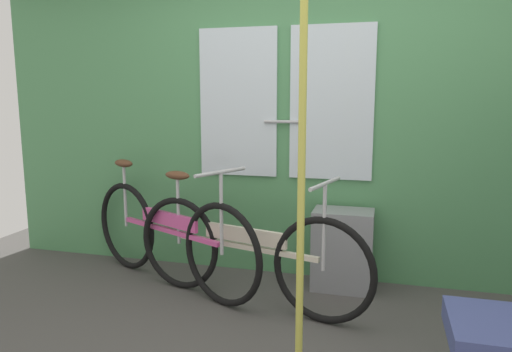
% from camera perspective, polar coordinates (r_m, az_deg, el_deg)
% --- Properties ---
extents(train_door_wall, '(5.09, 0.28, 2.30)m').
position_cam_1_polar(train_door_wall, '(3.58, 6.49, 6.84)').
color(train_door_wall, '#4C8C56').
rests_on(train_door_wall, ground_plane).
extents(bicycle_near_door, '(1.71, 0.59, 0.87)m').
position_cam_1_polar(bicycle_near_door, '(3.18, -1.47, -8.97)').
color(bicycle_near_door, black).
rests_on(bicycle_near_door, ground_plane).
extents(bicycle_leaning_behind, '(1.60, 0.84, 0.90)m').
position_cam_1_polar(bicycle_leaning_behind, '(3.55, -10.36, -6.94)').
color(bicycle_leaning_behind, black).
rests_on(bicycle_leaning_behind, ground_plane).
extents(trash_bin_by_wall, '(0.42, 0.28, 0.57)m').
position_cam_1_polar(trash_bin_by_wall, '(3.50, 10.24, -8.60)').
color(trash_bin_by_wall, gray).
rests_on(trash_bin_by_wall, ground_plane).
extents(handrail_pole, '(0.04, 0.04, 2.26)m').
position_cam_1_polar(handrail_pole, '(2.19, 5.48, 3.43)').
color(handrail_pole, '#C6C14C').
rests_on(handrail_pole, ground_plane).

